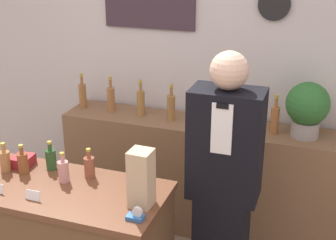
{
  "coord_description": "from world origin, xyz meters",
  "views": [
    {
      "loc": [
        1.08,
        -1.56,
        2.32
      ],
      "look_at": [
        0.15,
        1.11,
        1.2
      ],
      "focal_mm": 50.0,
      "sensor_mm": 36.0,
      "label": 1
    }
  ],
  "objects_px": {
    "shopkeeper": "(223,187)",
    "potted_plant": "(307,107)",
    "paper_bag": "(141,178)",
    "tape_dispenser": "(136,215)"
  },
  "relations": [
    {
      "from": "shopkeeper",
      "to": "potted_plant",
      "type": "relative_size",
      "value": 4.19
    },
    {
      "from": "shopkeeper",
      "to": "potted_plant",
      "type": "height_order",
      "value": "shopkeeper"
    },
    {
      "from": "shopkeeper",
      "to": "paper_bag",
      "type": "relative_size",
      "value": 5.26
    },
    {
      "from": "potted_plant",
      "to": "tape_dispenser",
      "type": "xyz_separation_m",
      "value": [
        -0.74,
        -1.4,
        -0.21
      ]
    },
    {
      "from": "paper_bag",
      "to": "tape_dispenser",
      "type": "relative_size",
      "value": 3.63
    },
    {
      "from": "potted_plant",
      "to": "paper_bag",
      "type": "xyz_separation_m",
      "value": [
        -0.77,
        -1.26,
        -0.06
      ]
    },
    {
      "from": "potted_plant",
      "to": "shopkeeper",
      "type": "bearing_deg",
      "value": -118.96
    },
    {
      "from": "shopkeeper",
      "to": "tape_dispenser",
      "type": "bearing_deg",
      "value": -116.86
    },
    {
      "from": "shopkeeper",
      "to": "tape_dispenser",
      "type": "distance_m",
      "value": 0.72
    },
    {
      "from": "shopkeeper",
      "to": "tape_dispenser",
      "type": "xyz_separation_m",
      "value": [
        -0.32,
        -0.63,
        0.11
      ]
    }
  ]
}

